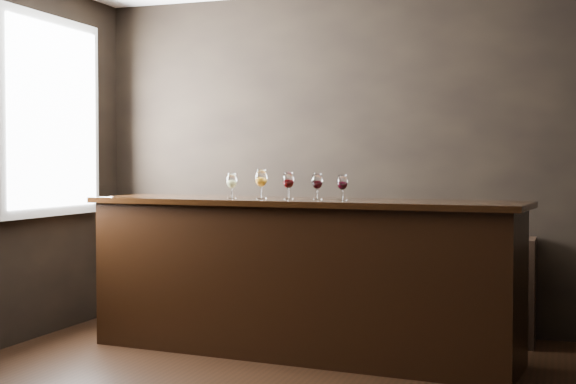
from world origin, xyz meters
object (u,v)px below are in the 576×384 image
(glass_red_b, at_px, (317,182))
(glass_red_c, at_px, (342,183))
(glass_white, at_px, (232,181))
(glass_red_a, at_px, (288,181))
(bar_counter, at_px, (300,280))
(back_bar_shelf, at_px, (388,285))
(glass_amber, at_px, (261,179))

(glass_red_b, relative_size, glass_red_c, 1.03)
(glass_white, xyz_separation_m, glass_red_b, (0.64, 0.04, -0.00))
(glass_red_c, bearing_deg, glass_red_a, 176.52)
(glass_white, distance_m, glass_red_c, 0.84)
(bar_counter, height_order, back_bar_shelf, bar_counter)
(glass_white, bearing_deg, bar_counter, 2.78)
(bar_counter, bearing_deg, glass_red_a, -169.00)
(glass_red_c, bearing_deg, glass_red_b, 166.28)
(glass_red_c, bearing_deg, glass_white, 179.46)
(bar_counter, bearing_deg, glass_red_c, -0.44)
(bar_counter, xyz_separation_m, glass_amber, (-0.31, 0.03, 0.72))
(glass_red_b, bearing_deg, glass_amber, 177.85)
(back_bar_shelf, relative_size, glass_red_a, 11.64)
(glass_red_c, bearing_deg, glass_amber, 174.15)
(back_bar_shelf, xyz_separation_m, glass_red_b, (-0.34, -0.83, 0.84))
(glass_white, bearing_deg, glass_red_c, -0.54)
(bar_counter, relative_size, glass_red_b, 16.89)
(glass_white, bearing_deg, glass_red_a, 2.23)
(glass_white, relative_size, glass_red_a, 0.95)
(bar_counter, xyz_separation_m, glass_red_a, (-0.08, -0.01, 0.71))
(glass_red_a, height_order, glass_red_c, glass_red_a)
(glass_red_a, bearing_deg, back_bar_shelf, 57.36)
(glass_white, height_order, glass_red_a, glass_red_a)
(bar_counter, xyz_separation_m, glass_red_c, (0.32, -0.03, 0.70))
(glass_red_b, bearing_deg, back_bar_shelf, 67.74)
(glass_white, distance_m, glass_red_b, 0.64)
(glass_white, distance_m, glass_amber, 0.22)
(back_bar_shelf, bearing_deg, bar_counter, -118.70)
(back_bar_shelf, relative_size, glass_amber, 10.61)
(glass_red_a, bearing_deg, bar_counter, 5.59)
(bar_counter, relative_size, glass_red_a, 15.98)
(back_bar_shelf, bearing_deg, glass_red_c, -99.26)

